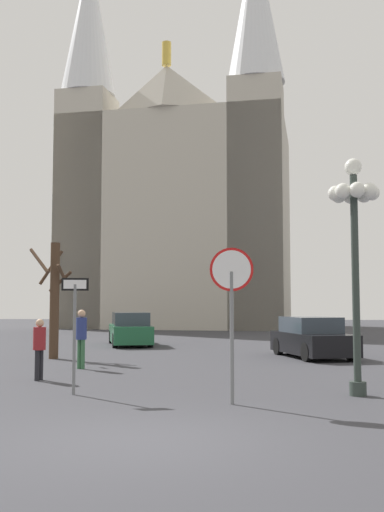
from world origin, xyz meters
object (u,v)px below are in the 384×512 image
at_px(pedestrian_walking, 39,343).
at_px(cathedral, 179,205).
at_px(bare_tree, 54,296).
at_px(stop_sign, 232,292).
at_px(one_way_arrow_sign, 75,321).
at_px(pedestrian_standing, 81,333).
at_px(parked_car_far_black, 312,338).
at_px(parked_car_near_green, 130,330).
at_px(street_lamp, 354,226).

bearing_deg(pedestrian_walking, cathedral, 89.98).
bearing_deg(pedestrian_walking, bare_tree, 104.76).
relative_size(stop_sign, one_way_arrow_sign, 1.22).
bearing_deg(stop_sign, pedestrian_standing, 128.64).
height_order(stop_sign, parked_car_far_black, stop_sign).
height_order(stop_sign, one_way_arrow_sign, stop_sign).
bearing_deg(cathedral, parked_car_far_black, -73.43).
xyz_separation_m(parked_car_near_green, parked_car_far_black, (7.73, -5.38, -0.03)).
relative_size(stop_sign, pedestrian_standing, 1.74).
bearing_deg(one_way_arrow_sign, parked_car_far_black, 56.31).
height_order(cathedral, stop_sign, cathedral).
distance_m(parked_car_far_black, pedestrian_walking, 10.40).
relative_size(stop_sign, parked_car_far_black, 0.70).
xyz_separation_m(street_lamp, parked_car_near_green, (-7.69, 14.19, -2.95)).
bearing_deg(parked_car_near_green, pedestrian_standing, -87.68).
distance_m(cathedral, bare_tree, 28.22).
relative_size(cathedral, one_way_arrow_sign, 12.42).
height_order(cathedral, parked_car_far_black, cathedral).
distance_m(stop_sign, parked_car_near_green, 16.38).
distance_m(stop_sign, pedestrian_walking, 6.02).
bearing_deg(street_lamp, cathedral, 102.44).
bearing_deg(stop_sign, parked_car_far_black, 75.10).
relative_size(cathedral, bare_tree, 7.59).
height_order(stop_sign, pedestrian_standing, stop_sign).
distance_m(stop_sign, street_lamp, 3.31).
distance_m(cathedral, pedestrian_standing, 31.40).
relative_size(parked_car_near_green, pedestrian_walking, 3.01).
relative_size(street_lamp, pedestrian_walking, 3.30).
bearing_deg(one_way_arrow_sign, bare_tree, 111.12).
height_order(one_way_arrow_sign, parked_car_near_green, one_way_arrow_sign).
bearing_deg(stop_sign, parked_car_near_green, 107.98).
distance_m(bare_tree, parked_car_near_green, 7.00).
relative_size(cathedral, street_lamp, 6.08).
height_order(street_lamp, parked_car_far_black, street_lamp).
bearing_deg(one_way_arrow_sign, stop_sign, -15.11).
bearing_deg(parked_car_near_green, one_way_arrow_sign, -83.75).
height_order(one_way_arrow_sign, bare_tree, bare_tree).
xyz_separation_m(bare_tree, pedestrian_standing, (1.85, -3.02, -1.13)).
height_order(one_way_arrow_sign, pedestrian_standing, one_way_arrow_sign).
relative_size(one_way_arrow_sign, bare_tree, 0.61).
bearing_deg(parked_car_far_black, pedestrian_standing, -149.50).
distance_m(parked_car_near_green, pedestrian_walking, 12.39).
bearing_deg(parked_car_near_green, street_lamp, -61.56).
xyz_separation_m(one_way_arrow_sign, parked_car_far_black, (6.13, 9.20, -0.89)).
bearing_deg(bare_tree, cathedral, 86.81).
xyz_separation_m(street_lamp, pedestrian_walking, (-7.64, 1.81, -2.72)).
relative_size(pedestrian_walking, pedestrian_standing, 0.88).
xyz_separation_m(cathedral, bare_tree, (-1.51, -27.09, -7.76)).
relative_size(bare_tree, parked_car_near_green, 0.88).
bearing_deg(pedestrian_walking, pedestrian_standing, 82.59).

